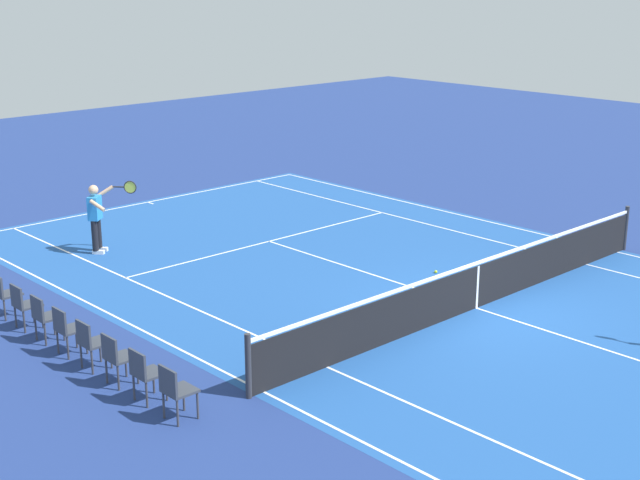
# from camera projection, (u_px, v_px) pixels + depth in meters

# --- Properties ---
(ground_plane) EXTENTS (60.00, 60.00, 0.00)m
(ground_plane) POSITION_uv_depth(u_px,v_px,m) (476.00, 308.00, 17.98)
(ground_plane) COLOR navy
(court_slab) EXTENTS (24.20, 11.40, 0.00)m
(court_slab) POSITION_uv_depth(u_px,v_px,m) (476.00, 308.00, 17.98)
(court_slab) COLOR #1E4C93
(court_slab) RESTS_ON ground_plane
(court_line_markings) EXTENTS (23.85, 11.05, 0.01)m
(court_line_markings) POSITION_uv_depth(u_px,v_px,m) (476.00, 308.00, 17.98)
(court_line_markings) COLOR white
(court_line_markings) RESTS_ON ground_plane
(tennis_net) EXTENTS (0.10, 11.70, 1.08)m
(tennis_net) POSITION_uv_depth(u_px,v_px,m) (477.00, 285.00, 17.84)
(tennis_net) COLOR #2D2D33
(tennis_net) RESTS_ON ground_plane
(tennis_player_near) EXTENTS (0.74, 1.10, 1.70)m
(tennis_player_near) POSITION_uv_depth(u_px,v_px,m) (97.00, 215.00, 21.32)
(tennis_player_near) COLOR black
(tennis_player_near) RESTS_ON ground_plane
(tennis_ball) EXTENTS (0.07, 0.07, 0.07)m
(tennis_ball) POSITION_uv_depth(u_px,v_px,m) (436.00, 272.00, 20.07)
(tennis_ball) COLOR #CCE01E
(tennis_ball) RESTS_ON ground_plane
(spectator_chair_0) EXTENTS (0.44, 0.44, 0.88)m
(spectator_chair_0) POSITION_uv_depth(u_px,v_px,m) (175.00, 389.00, 13.32)
(spectator_chair_0) COLOR #38383D
(spectator_chair_0) RESTS_ON ground_plane
(spectator_chair_1) EXTENTS (0.44, 0.44, 0.88)m
(spectator_chair_1) POSITION_uv_depth(u_px,v_px,m) (145.00, 371.00, 13.89)
(spectator_chair_1) COLOR #38383D
(spectator_chair_1) RESTS_ON ground_plane
(spectator_chair_2) EXTENTS (0.44, 0.44, 0.88)m
(spectator_chair_2) POSITION_uv_depth(u_px,v_px,m) (116.00, 355.00, 14.47)
(spectator_chair_2) COLOR #38383D
(spectator_chair_2) RESTS_ON ground_plane
(spectator_chair_3) EXTENTS (0.44, 0.44, 0.88)m
(spectator_chair_3) POSITION_uv_depth(u_px,v_px,m) (90.00, 341.00, 15.05)
(spectator_chair_3) COLOR #38383D
(spectator_chair_3) RESTS_ON ground_plane
(spectator_chair_4) EXTENTS (0.44, 0.44, 0.88)m
(spectator_chair_4) POSITION_uv_depth(u_px,v_px,m) (66.00, 327.00, 15.62)
(spectator_chair_4) COLOR #38383D
(spectator_chair_4) RESTS_ON ground_plane
(spectator_chair_5) EXTENTS (0.44, 0.44, 0.88)m
(spectator_chair_5) POSITION_uv_depth(u_px,v_px,m) (44.00, 315.00, 16.20)
(spectator_chair_5) COLOR #38383D
(spectator_chair_5) RESTS_ON ground_plane
(spectator_chair_6) EXTENTS (0.44, 0.44, 0.88)m
(spectator_chair_6) POSITION_uv_depth(u_px,v_px,m) (23.00, 303.00, 16.78)
(spectator_chair_6) COLOR #38383D
(spectator_chair_6) RESTS_ON ground_plane
(spectator_chair_7) EXTENTS (0.44, 0.44, 0.88)m
(spectator_chair_7) POSITION_uv_depth(u_px,v_px,m) (4.00, 292.00, 17.35)
(spectator_chair_7) COLOR #38383D
(spectator_chair_7) RESTS_ON ground_plane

